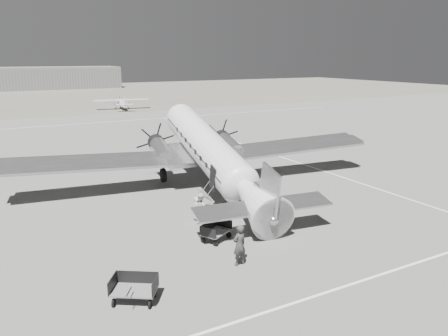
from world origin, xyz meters
The scene contains 13 objects.
ground centered at (0.00, 0.00, 0.00)m, with size 260.00×260.00×0.00m, color slate.
taxi_line_near centered at (0.00, -14.00, 0.01)m, with size 60.00×0.15×0.01m, color silver.
taxi_line_right centered at (12.00, 0.00, 0.01)m, with size 0.15×80.00×0.01m, color silver.
taxi_line_horizon centered at (0.00, 40.00, 0.01)m, with size 90.00×0.15×0.01m, color silver.
grass_infield centered at (0.00, 95.00, 0.00)m, with size 260.00×90.00×0.01m, color #5E5B4F.
hangar_main centered at (5.00, 120.00, 3.30)m, with size 42.00×14.00×6.60m.
dc3_airliner centered at (0.79, 1.06, 2.78)m, with size 29.17×20.24×5.56m, color #BABABC, non-canonical shape.
light_plane_right centered at (9.48, 54.83, 1.05)m, with size 10.17×8.25×2.11m, color silver, non-canonical shape.
baggage_cart_near centered at (-3.00, -7.00, 0.49)m, with size 1.74×1.23×0.98m, color #606060, non-canonical shape.
baggage_cart_far centered at (-8.72, -10.82, 0.54)m, with size 1.90×1.34×1.07m, color #606060, non-canonical shape.
ground_crew centered at (-3.37, -10.06, 1.00)m, with size 0.73×0.48×2.00m, color #2F2F2F.
ramp_agent centered at (-2.68, -4.49, 0.95)m, with size 0.93×0.72×1.91m, color silver.
passenger centered at (-2.59, -3.80, 0.75)m, with size 0.73×0.48×1.50m, color #B8B8B5.
Camera 1 is at (-13.11, -26.36, 9.59)m, focal length 35.00 mm.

